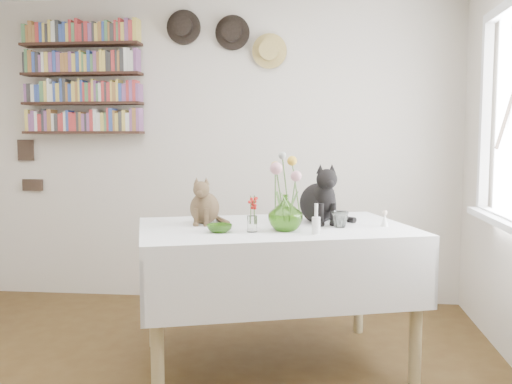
# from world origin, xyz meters

# --- Properties ---
(room) EXTENTS (4.08, 4.58, 2.58)m
(room) POSITION_xyz_m (0.00, 0.00, 1.25)
(room) COLOR brown
(room) RESTS_ON ground
(dining_table) EXTENTS (1.80, 1.43, 0.84)m
(dining_table) POSITION_xyz_m (0.59, 0.89, 0.63)
(dining_table) COLOR white
(dining_table) RESTS_ON room
(tabby_cat) EXTENTS (0.20, 0.25, 0.29)m
(tabby_cat) POSITION_xyz_m (0.16, 0.95, 0.99)
(tabby_cat) COLOR brown
(tabby_cat) RESTS_ON dining_table
(black_cat) EXTENTS (0.35, 0.38, 0.37)m
(black_cat) POSITION_xyz_m (0.85, 1.06, 1.03)
(black_cat) COLOR black
(black_cat) RESTS_ON dining_table
(flower_vase) EXTENTS (0.25, 0.25, 0.20)m
(flower_vase) POSITION_xyz_m (0.66, 0.72, 0.94)
(flower_vase) COLOR #75BA40
(flower_vase) RESTS_ON dining_table
(green_bowl) EXTENTS (0.17, 0.17, 0.04)m
(green_bowl) POSITION_xyz_m (0.30, 0.63, 0.86)
(green_bowl) COLOR #75BA40
(green_bowl) RESTS_ON dining_table
(drinking_glass) EXTENTS (0.14, 0.14, 0.09)m
(drinking_glass) POSITION_xyz_m (0.97, 0.87, 0.89)
(drinking_glass) COLOR white
(drinking_glass) RESTS_ON dining_table
(candlestick) EXTENTS (0.05, 0.05, 0.17)m
(candlestick) POSITION_xyz_m (0.83, 0.63, 0.90)
(candlestick) COLOR white
(candlestick) RESTS_ON dining_table
(berry_jar) EXTENTS (0.06, 0.06, 0.22)m
(berry_jar) POSITION_xyz_m (0.48, 0.66, 0.94)
(berry_jar) COLOR white
(berry_jar) RESTS_ON dining_table
(porcelain_figurine) EXTENTS (0.05, 0.05, 0.10)m
(porcelain_figurine) POSITION_xyz_m (1.24, 0.94, 0.88)
(porcelain_figurine) COLOR white
(porcelain_figurine) RESTS_ON dining_table
(flower_bouquet) EXTENTS (0.17, 0.12, 0.39)m
(flower_bouquet) POSITION_xyz_m (0.66, 0.74, 1.18)
(flower_bouquet) COLOR #4C7233
(flower_bouquet) RESTS_ON flower_vase
(bookshelf_unit) EXTENTS (1.00, 0.16, 0.91)m
(bookshelf_unit) POSITION_xyz_m (-1.10, 2.16, 1.84)
(bookshelf_unit) COLOR #321D14
(bookshelf_unit) RESTS_ON room
(wall_hats) EXTENTS (0.98, 0.09, 0.48)m
(wall_hats) POSITION_xyz_m (0.12, 2.19, 2.17)
(wall_hats) COLOR black
(wall_hats) RESTS_ON room
(wall_art_plaques) EXTENTS (0.21, 0.02, 0.44)m
(wall_art_plaques) POSITION_xyz_m (-1.63, 2.23, 1.12)
(wall_art_plaques) COLOR #38281E
(wall_art_plaques) RESTS_ON room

